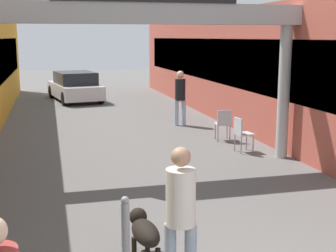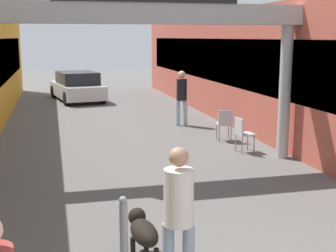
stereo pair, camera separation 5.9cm
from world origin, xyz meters
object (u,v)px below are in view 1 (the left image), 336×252
Objects in this scene: cafe_chair_aluminium_farther at (223,122)px; parked_car_white at (75,87)px; pedestrian_carrying_crate at (180,94)px; cafe_chair_aluminium_nearer at (241,131)px; pedestrian_with_dog at (181,210)px; dog_on_leash at (144,231)px; bollard_post_metal at (126,239)px.

cafe_chair_aluminium_farther is 10.29m from parked_car_white.
cafe_chair_aluminium_nearer is (0.51, -3.93, -0.50)m from pedestrian_carrying_crate.
pedestrian_with_dog is 10.26m from pedestrian_carrying_crate.
cafe_chair_aluminium_nearer is (3.28, 5.95, -0.43)m from pedestrian_with_dog.
dog_on_leash is at bearing -108.59° from pedestrian_carrying_crate.
bollard_post_metal is 16.67m from parked_car_white.
cafe_chair_aluminium_nearer is 1.00× the size of cafe_chair_aluminium_farther.
pedestrian_with_dog is at bearing -74.16° from dog_on_leash.
pedestrian_with_dog is 1.91× the size of cafe_chair_aluminium_nearer.
pedestrian_with_dog reaches higher than bollard_post_metal.
pedestrian_carrying_crate is 9.51m from dog_on_leash.
cafe_chair_aluminium_farther reaches higher than dog_on_leash.
pedestrian_with_dog is 1.91× the size of cafe_chair_aluminium_farther.
cafe_chair_aluminium_nearer is 1.35m from cafe_chair_aluminium_farther.
dog_on_leash is at bearing -119.04° from cafe_chair_aluminium_farther.
dog_on_leash is 7.33m from cafe_chair_aluminium_farther.
cafe_chair_aluminium_farther is at bearing 60.96° from dog_on_leash.
pedestrian_carrying_crate reaches higher than pedestrian_with_dog.
bollard_post_metal is (-0.59, 0.29, -0.42)m from pedestrian_with_dog.
cafe_chair_aluminium_nearer is 0.21× the size of parked_car_white.
pedestrian_carrying_crate is 2.17× the size of dog_on_leash.
bollard_post_metal is at bearing -109.32° from pedestrian_carrying_crate.
pedestrian_with_dog is 16.96m from parked_car_white.
bollard_post_metal is at bearing 153.65° from pedestrian_with_dog.
pedestrian_carrying_crate reaches higher than cafe_chair_aluminium_nearer.
parked_car_white is (0.01, 16.07, 0.27)m from dog_on_leash.
dog_on_leash is 0.93× the size of cafe_chair_aluminium_nearer.
cafe_chair_aluminium_farther is (3.56, 6.41, 0.16)m from dog_on_leash.
pedestrian_carrying_crate is at bearing -66.92° from parked_car_white.
cafe_chair_aluminium_farther is 0.21× the size of parked_car_white.
pedestrian_carrying_crate is 7.71m from parked_car_white.
dog_on_leash is at bearing 105.84° from pedestrian_with_dog.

